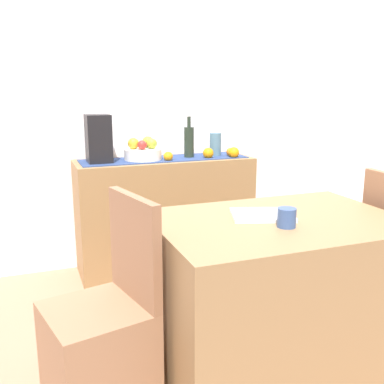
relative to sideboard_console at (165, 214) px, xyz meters
The scene contains 20 objects.
ground_plane 1.01m from the sideboard_console, 93.24° to the right, with size 6.40×6.40×0.02m, color #A07559.
room_wall_rear 0.97m from the sideboard_console, 101.33° to the left, with size 6.40×0.06×2.70m, color white.
sideboard_console is the anchor object (origin of this frame).
table_runner 0.42m from the sideboard_console, ahead, with size 1.19×0.32×0.01m, color navy.
fruit_bowl 0.48m from the sideboard_console, behind, with size 0.26×0.26×0.08m, color white.
apple_right 0.56m from the sideboard_console, 167.36° to the right, with size 0.06×0.06×0.06m, color red.
apple_left 0.58m from the sideboard_console, behind, with size 0.08×0.08×0.08m, color gold.
apple_rear 0.55m from the sideboard_console, 148.21° to the left, with size 0.08×0.08×0.08m, color #93AB2C.
apple_front 0.54m from the sideboard_console, 169.64° to the right, with size 0.07×0.07×0.07m, color #91A42E.
wine_bottle 0.56m from the sideboard_console, ahead, with size 0.07×0.07×0.30m.
coffee_maker 0.74m from the sideboard_console, behind, with size 0.16×0.18×0.33m, color black.
ceramic_vase 0.64m from the sideboard_console, ahead, with size 0.09×0.09×0.17m, color slate.
orange_loose_end 0.67m from the sideboard_console, ahead, with size 0.06×0.06×0.06m, color orange.
orange_loose_far 0.46m from the sideboard_console, 91.41° to the right, with size 0.07×0.07×0.07m, color orange.
orange_loose_mid 0.55m from the sideboard_console, 14.52° to the right, with size 0.08×0.08×0.08m, color orange.
orange_loose_near_bowl 0.68m from the sideboard_console, 13.75° to the right, with size 0.08×0.08×0.08m, color orange.
dining_table 1.36m from the sideboard_console, 84.50° to the right, with size 1.13×0.79×0.74m, color olive.
open_book 1.34m from the sideboard_console, 86.74° to the right, with size 0.28×0.21×0.02m, color white.
coffee_cup 1.51m from the sideboard_console, 86.35° to the right, with size 0.08×0.08×0.08m, color #355086.
chair_near_window 1.53m from the sideboard_console, 117.42° to the right, with size 0.48×0.48×0.90m.
Camera 1 is at (-0.88, -2.13, 1.32)m, focal length 41.88 mm.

